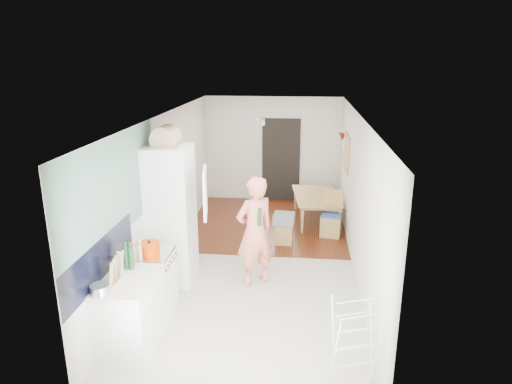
% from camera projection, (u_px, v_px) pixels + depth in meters
% --- Properties ---
extents(room_shell, '(3.20, 7.00, 2.50)m').
position_uv_depth(room_shell, '(259.00, 192.00, 7.52)').
color(room_shell, beige).
rests_on(room_shell, ground).
extents(floor, '(3.20, 7.00, 0.01)m').
position_uv_depth(floor, '(258.00, 261.00, 7.89)').
color(floor, '#BFB6A4').
rests_on(floor, ground).
extents(wood_floor_overlay, '(3.20, 3.30, 0.01)m').
position_uv_depth(wood_floor_overlay, '(267.00, 223.00, 9.64)').
color(wood_floor_overlay, '#5B2D14').
rests_on(wood_floor_overlay, room_shell).
extents(sage_wall_panel, '(0.02, 3.00, 1.30)m').
position_uv_depth(sage_wall_panel, '(114.00, 189.00, 5.60)').
color(sage_wall_panel, slate).
rests_on(sage_wall_panel, room_shell).
extents(tile_splashback, '(0.02, 1.90, 0.50)m').
position_uv_depth(tile_splashback, '(101.00, 260.00, 5.28)').
color(tile_splashback, black).
rests_on(tile_splashback, room_shell).
extents(doorway_recess, '(0.90, 0.04, 2.00)m').
position_uv_depth(doorway_recess, '(281.00, 160.00, 10.89)').
color(doorway_recess, black).
rests_on(doorway_recess, room_shell).
extents(base_cabinet, '(0.60, 0.90, 0.86)m').
position_uv_depth(base_cabinet, '(130.00, 316.00, 5.46)').
color(base_cabinet, white).
rests_on(base_cabinet, room_shell).
extents(worktop, '(0.62, 0.92, 0.06)m').
position_uv_depth(worktop, '(127.00, 281.00, 5.33)').
color(worktop, '#F3E4CD').
rests_on(worktop, room_shell).
extents(range_cooker, '(0.60, 0.60, 0.88)m').
position_uv_depth(range_cooker, '(150.00, 285.00, 6.17)').
color(range_cooker, white).
rests_on(range_cooker, room_shell).
extents(cooker_top, '(0.60, 0.60, 0.04)m').
position_uv_depth(cooker_top, '(148.00, 254.00, 6.04)').
color(cooker_top, silver).
rests_on(cooker_top, room_shell).
extents(fridge_housing, '(0.66, 0.66, 2.15)m').
position_uv_depth(fridge_housing, '(171.00, 215.00, 6.95)').
color(fridge_housing, white).
rests_on(fridge_housing, room_shell).
extents(fridge_door, '(0.14, 0.56, 0.70)m').
position_uv_depth(fridge_door, '(205.00, 193.00, 6.47)').
color(fridge_door, white).
rests_on(fridge_door, room_shell).
extents(fridge_interior, '(0.02, 0.52, 0.66)m').
position_uv_depth(fridge_interior, '(189.00, 186.00, 6.79)').
color(fridge_interior, white).
rests_on(fridge_interior, room_shell).
extents(pinboard, '(0.03, 0.90, 0.70)m').
position_uv_depth(pinboard, '(347.00, 153.00, 9.09)').
color(pinboard, tan).
rests_on(pinboard, room_shell).
extents(pinboard_frame, '(0.00, 0.94, 0.74)m').
position_uv_depth(pinboard_frame, '(346.00, 153.00, 9.09)').
color(pinboard_frame, '#AA8142').
rests_on(pinboard_frame, room_shell).
extents(wall_sconce, '(0.18, 0.18, 0.16)m').
position_uv_depth(wall_sconce, '(343.00, 137.00, 9.65)').
color(wall_sconce, maroon).
rests_on(wall_sconce, room_shell).
extents(person, '(0.89, 0.84, 2.03)m').
position_uv_depth(person, '(255.00, 222.00, 6.86)').
color(person, '#E97860').
rests_on(person, floor).
extents(dining_table, '(0.92, 1.46, 0.49)m').
position_uv_depth(dining_table, '(317.00, 210.00, 9.73)').
color(dining_table, '#AA8142').
rests_on(dining_table, floor).
extents(dining_chair, '(0.44, 0.44, 0.90)m').
position_uv_depth(dining_chair, '(332.00, 214.00, 8.86)').
color(dining_chair, '#AA8142').
rests_on(dining_chair, floor).
extents(stool, '(0.33, 0.33, 0.42)m').
position_uv_depth(stool, '(284.00, 233.00, 8.57)').
color(stool, '#AA8142').
rests_on(stool, floor).
extents(grey_drape, '(0.41, 0.41, 0.17)m').
position_uv_depth(grey_drape, '(284.00, 218.00, 8.48)').
color(grey_drape, slate).
rests_on(grey_drape, stool).
extents(drying_rack, '(0.55, 0.52, 0.86)m').
position_uv_depth(drying_rack, '(354.00, 342.00, 4.96)').
color(drying_rack, white).
rests_on(drying_rack, floor).
extents(bread_bin, '(0.43, 0.41, 0.21)m').
position_uv_depth(bread_bin, '(166.00, 139.00, 6.63)').
color(bread_bin, tan).
rests_on(bread_bin, fridge_housing).
extents(red_casserole, '(0.32, 0.32, 0.16)m').
position_uv_depth(red_casserole, '(150.00, 248.00, 5.97)').
color(red_casserole, '#D43300').
rests_on(red_casserole, cooker_top).
extents(steel_pan, '(0.24, 0.24, 0.11)m').
position_uv_depth(steel_pan, '(100.00, 289.00, 4.98)').
color(steel_pan, silver).
rests_on(steel_pan, worktop).
extents(held_bottle, '(0.06, 0.06, 0.28)m').
position_uv_depth(held_bottle, '(260.00, 217.00, 6.72)').
color(held_bottle, '#184020').
rests_on(held_bottle, person).
extents(bottle_a, '(0.08, 0.08, 0.28)m').
position_uv_depth(bottle_a, '(131.00, 258.00, 5.53)').
color(bottle_a, '#184020').
rests_on(bottle_a, worktop).
extents(bottle_b, '(0.08, 0.08, 0.28)m').
position_uv_depth(bottle_b, '(126.00, 258.00, 5.54)').
color(bottle_b, '#184020').
rests_on(bottle_b, worktop).
extents(bottle_c, '(0.11, 0.11, 0.23)m').
position_uv_depth(bottle_c, '(119.00, 265.00, 5.42)').
color(bottle_c, silver).
rests_on(bottle_c, worktop).
extents(pepper_mill_front, '(0.06, 0.06, 0.22)m').
position_uv_depth(pepper_mill_front, '(140.00, 251.00, 5.79)').
color(pepper_mill_front, tan).
rests_on(pepper_mill_front, worktop).
extents(pepper_mill_back, '(0.06, 0.06, 0.20)m').
position_uv_depth(pepper_mill_back, '(134.00, 252.00, 5.80)').
color(pepper_mill_back, tan).
rests_on(pepper_mill_back, worktop).
extents(chopping_boards, '(0.12, 0.25, 0.34)m').
position_uv_depth(chopping_boards, '(116.00, 269.00, 5.18)').
color(chopping_boards, tan).
rests_on(chopping_boards, worktop).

